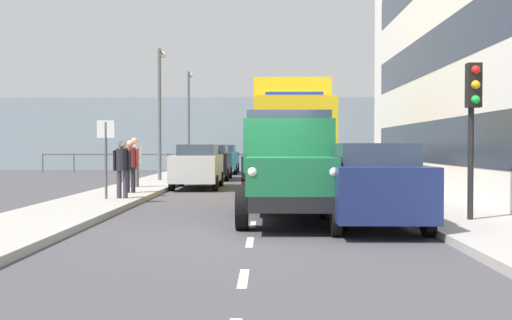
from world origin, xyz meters
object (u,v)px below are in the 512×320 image
pedestrian_with_bag (135,158)px  pedestrian_couple_a (130,162)px  car_teal_oppositeside_2 (222,159)px  car_navy_kerbside_near (370,184)px  truck_vintage_green (288,168)px  car_red_kerbside_1 (338,172)px  street_sign (106,145)px  lorry_cargo_yellow (291,134)px  pedestrian_strolling (122,165)px  car_silver_oppositeside_0 (198,166)px  car_black_5_oppositeside_1 (212,161)px  traffic_light_near (473,107)px  car_grey_kerbside_2 (321,166)px  lamp_post_far (189,111)px  lamp_post_promenade (160,101)px  car_black_kerbside_3 (310,162)px

pedestrian_with_bag → pedestrian_couple_a: bearing=99.5°
car_teal_oppositeside_2 → pedestrian_with_bag: (2.18, 14.18, 0.33)m
car_navy_kerbside_near → car_teal_oppositeside_2: same height
car_navy_kerbside_near → truck_vintage_green: bearing=-28.1°
car_red_kerbside_1 → street_sign: bearing=6.1°
lorry_cargo_yellow → car_red_kerbside_1: bearing=111.3°
lorry_cargo_yellow → pedestrian_strolling: (5.02, 3.80, -0.95)m
car_red_kerbside_1 → pedestrian_couple_a: size_ratio=2.48×
car_silver_oppositeside_0 → pedestrian_with_bag: size_ratio=2.31×
car_black_5_oppositeside_1 → pedestrian_strolling: bearing=83.2°
truck_vintage_green → lorry_cargo_yellow: bearing=-92.6°
car_black_5_oppositeside_1 → car_teal_oppositeside_2: bearing=-90.0°
car_teal_oppositeside_2 → traffic_light_near: 25.04m
car_grey_kerbside_2 → traffic_light_near: (-2.09, 11.18, 1.58)m
car_navy_kerbside_near → lamp_post_far: size_ratio=0.70×
traffic_light_near → car_red_kerbside_1: bearing=-69.3°
car_teal_oppositeside_2 → lorry_cargo_yellow: bearing=103.1°
street_sign → car_silver_oppositeside_0: bearing=-106.5°
lamp_post_far → street_sign: (-0.31, 20.98, -2.17)m
car_teal_oppositeside_2 → lamp_post_far: (2.21, -1.77, 2.95)m
lamp_post_promenade → car_teal_oppositeside_2: bearing=-102.4°
car_red_kerbside_1 → car_black_kerbside_3: 11.81m
lamp_post_far → lamp_post_promenade: bearing=90.7°
car_grey_kerbside_2 → street_sign: street_sign is taller
car_black_5_oppositeside_1 → car_teal_oppositeside_2: 6.49m
pedestrian_strolling → lamp_post_promenade: bearing=-86.6°
lorry_cargo_yellow → truck_vintage_green: bearing=87.4°
car_black_kerbside_3 → lamp_post_far: 11.38m
car_black_5_oppositeside_1 → truck_vintage_green: bearing=100.8°
truck_vintage_green → car_navy_kerbside_near: size_ratio=1.31×
lamp_post_promenade → car_navy_kerbside_near: bearing=115.1°
pedestrian_strolling → pedestrian_with_bag: size_ratio=0.91×
car_red_kerbside_1 → street_sign: 6.80m
car_teal_oppositeside_2 → lamp_post_far: lamp_post_far is taller
car_red_kerbside_1 → street_sign: street_sign is taller
pedestrian_with_bag → lamp_post_promenade: lamp_post_promenade is taller
car_red_kerbside_1 → street_sign: size_ratio=1.87×
truck_vintage_green → car_silver_oppositeside_0: (3.17, -10.39, -0.28)m
car_red_kerbside_1 → pedestrian_strolling: (6.31, 0.49, 0.23)m
car_red_kerbside_1 → lamp_post_far: lamp_post_far is taller
truck_vintage_green → car_grey_kerbside_2: size_ratio=1.35×
truck_vintage_green → pedestrian_strolling: (4.66, -4.19, -0.05)m
car_silver_oppositeside_0 → lamp_post_far: bearing=-81.4°
lamp_post_far → car_teal_oppositeside_2: bearing=141.3°
car_silver_oppositeside_0 → pedestrian_couple_a: 4.47m
truck_vintage_green → car_grey_kerbside_2: truck_vintage_green is taller
car_black_kerbside_3 → pedestrian_with_bag: pedestrian_with_bag is taller
car_grey_kerbside_2 → pedestrian_with_bag: bearing=10.9°
car_black_5_oppositeside_1 → pedestrian_with_bag: bearing=74.2°
car_teal_oppositeside_2 → lamp_post_far: bearing=-38.7°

